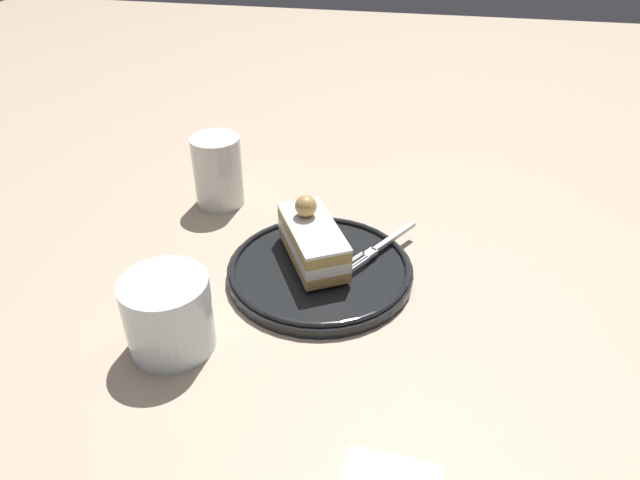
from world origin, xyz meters
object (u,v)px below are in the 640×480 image
cake_slice (312,241)px  fork (381,246)px  drink_glass_near (218,174)px  drink_glass_far (169,318)px  dessert_plate (320,270)px

cake_slice → fork: size_ratio=1.14×
cake_slice → fork: cake_slice is taller
drink_glass_near → drink_glass_far: drink_glass_near is taller
dessert_plate → drink_glass_near: 0.21m
fork → drink_glass_far: drink_glass_far is taller
fork → dessert_plate: bearing=34.2°
drink_glass_near → fork: bearing=157.4°
fork → drink_glass_far: 0.24m
cake_slice → drink_glass_far: bearing=53.0°
cake_slice → fork: bearing=-155.4°
fork → drink_glass_near: size_ratio=1.17×
fork → drink_glass_near: bearing=-22.6°
drink_glass_near → drink_glass_far: (-0.04, 0.26, -0.01)m
cake_slice → drink_glass_far: (0.10, 0.14, -0.01)m
dessert_plate → drink_glass_near: (0.16, -0.13, 0.03)m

